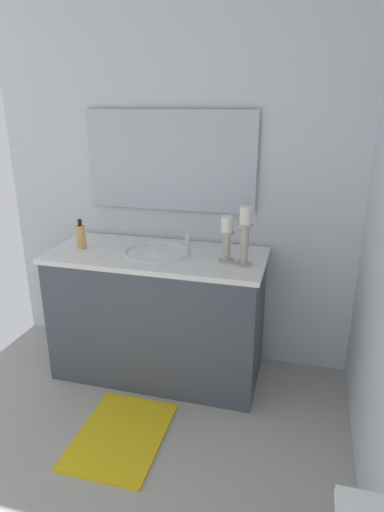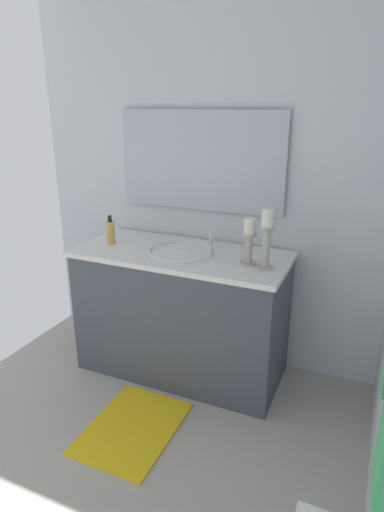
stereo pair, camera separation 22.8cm
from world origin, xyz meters
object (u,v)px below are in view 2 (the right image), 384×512
sink_basin (181,258)px  bath_mat (133,428)px  candle_holder_short (249,240)px  soap_bottle (111,232)px  candle_holder_tall (267,237)px  vanity_cabinet (182,312)px  mirror (200,161)px

sink_basin → bath_mat: size_ratio=0.67×
candle_holder_short → soap_bottle: size_ratio=1.44×
candle_holder_short → bath_mat: size_ratio=0.43×
candle_holder_tall → soap_bottle: 1.01m
candle_holder_short → candle_holder_tall: bearing=72.9°
candle_holder_tall → soap_bottle: candle_holder_tall is taller
sink_basin → bath_mat: 0.99m
candle_holder_short → soap_bottle: bearing=-90.5°
bath_mat → candle_holder_tall: bearing=136.7°
vanity_cabinet → soap_bottle: bearing=-87.0°
vanity_cabinet → candle_holder_short: candle_holder_short is taller
vanity_cabinet → candle_holder_tall: 0.79m
candle_holder_tall → candle_holder_short: candle_holder_tall is taller
sink_basin → soap_bottle: soap_bottle is taller
sink_basin → mirror: size_ratio=0.37×
soap_bottle → bath_mat: (0.60, 0.48, -0.87)m
vanity_cabinet → candle_holder_short: size_ratio=5.00×
vanity_cabinet → candle_holder_tall: (0.07, 0.53, 0.58)m
sink_basin → candle_holder_short: (0.03, 0.42, 0.18)m
mirror → candle_holder_tall: mirror is taller
soap_bottle → sink_basin: bearing=93.0°
mirror → candle_holder_tall: bearing=56.8°
mirror → soap_bottle: (0.31, -0.48, -0.43)m
mirror → candle_holder_short: 0.64m
mirror → bath_mat: bearing=0.0°
sink_basin → candle_holder_tall: 0.57m
vanity_cabinet → mirror: size_ratio=1.21×
candle_holder_short → bath_mat: candle_holder_short is taller
vanity_cabinet → candle_holder_tall: size_ratio=3.95×
sink_basin → soap_bottle: bearing=-87.0°
vanity_cabinet → candle_holder_tall: candle_holder_tall is taller
vanity_cabinet → bath_mat: size_ratio=2.16×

